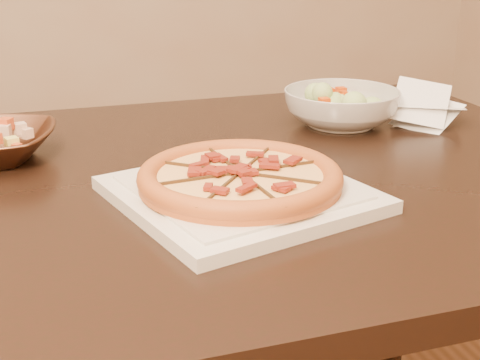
% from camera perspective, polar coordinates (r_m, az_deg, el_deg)
% --- Properties ---
extents(dining_table, '(1.48, 0.97, 0.75)m').
position_cam_1_polar(dining_table, '(1.06, -6.19, -4.54)').
color(dining_table, black).
rests_on(dining_table, floor).
extents(plate, '(0.38, 0.38, 0.02)m').
position_cam_1_polar(plate, '(0.92, 0.00, -1.14)').
color(plate, silver).
rests_on(plate, dining_table).
extents(pizza, '(0.28, 0.28, 0.03)m').
position_cam_1_polar(pizza, '(0.91, 0.00, 0.24)').
color(pizza, '#AD561F').
rests_on(pizza, plate).
extents(salad_bowl, '(0.24, 0.24, 0.07)m').
position_cam_1_polar(salad_bowl, '(1.29, 8.63, 6.12)').
color(salad_bowl, silver).
rests_on(salad_bowl, dining_table).
extents(salad, '(0.08, 0.11, 0.04)m').
position_cam_1_polar(salad, '(1.28, 8.67, 8.36)').
color(salad, '#C7EC86').
rests_on(salad, salad_bowl).
extents(cling_film, '(0.17, 0.14, 0.05)m').
position_cam_1_polar(cling_film, '(1.34, 15.52, 5.76)').
color(cling_film, white).
rests_on(cling_film, dining_table).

